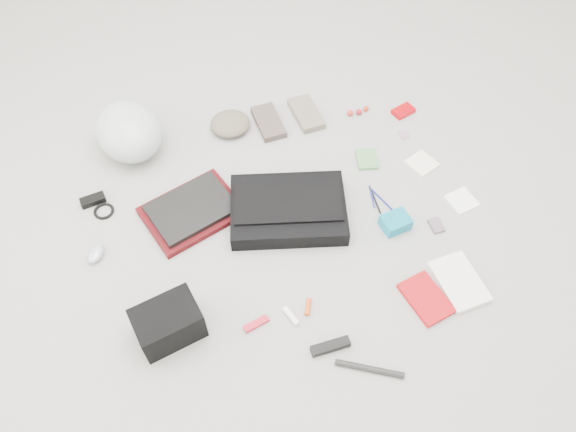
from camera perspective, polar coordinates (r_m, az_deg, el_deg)
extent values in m
plane|color=gray|center=(2.29, 0.00, -0.73)|extent=(4.00, 4.00, 0.00)
cube|color=black|center=(2.28, 0.02, 0.66)|extent=(0.51, 0.40, 0.08)
cube|color=black|center=(2.25, 0.02, 1.33)|extent=(0.46, 0.26, 0.01)
cube|color=#48090D|center=(2.34, -9.71, 0.44)|extent=(0.46, 0.41, 0.03)
cube|color=black|center=(2.32, -9.79, 0.79)|extent=(0.39, 0.35, 0.02)
ellipsoid|color=silver|center=(2.57, -15.89, 8.30)|extent=(0.37, 0.42, 0.21)
ellipsoid|color=#615948|center=(2.62, -5.90, 9.31)|extent=(0.19, 0.18, 0.06)
cube|color=brown|center=(2.64, -1.99, 9.51)|extent=(0.14, 0.23, 0.03)
cube|color=#736858|center=(2.68, 1.86, 10.36)|extent=(0.14, 0.23, 0.03)
cube|color=black|center=(2.48, -19.21, 1.53)|extent=(0.11, 0.07, 0.03)
torus|color=black|center=(2.44, -18.20, 0.48)|extent=(0.09, 0.09, 0.01)
ellipsoid|color=#ADABBD|center=(2.31, -18.96, -3.63)|extent=(0.09, 0.11, 0.03)
cube|color=black|center=(2.03, -12.07, -10.60)|extent=(0.26, 0.22, 0.15)
cube|color=#B31727|center=(2.06, -3.26, -10.87)|extent=(0.10, 0.06, 0.01)
cylinder|color=white|center=(2.07, 0.31, -10.12)|extent=(0.05, 0.08, 0.02)
cylinder|color=#CE460F|center=(2.09, 2.05, -9.23)|extent=(0.04, 0.07, 0.02)
cube|color=black|center=(2.02, 4.32, -13.07)|extent=(0.14, 0.05, 0.03)
cylinder|color=black|center=(2.01, 8.28, -15.11)|extent=(0.23, 0.12, 0.02)
cube|color=red|center=(2.16, 13.84, -8.13)|extent=(0.18, 0.22, 0.02)
cube|color=white|center=(2.23, 16.98, -6.40)|extent=(0.18, 0.25, 0.02)
cube|color=#4D8B4B|center=(2.52, 8.01, 5.75)|extent=(0.10, 0.13, 0.01)
cylinder|color=#1D20A0|center=(2.39, 8.51, 1.97)|extent=(0.02, 0.12, 0.01)
cylinder|color=black|center=(2.38, 8.84, 1.62)|extent=(0.01, 0.14, 0.01)
cylinder|color=navy|center=(2.39, 9.53, 1.65)|extent=(0.06, 0.13, 0.01)
cube|color=#0980A2|center=(2.30, 10.85, -0.64)|extent=(0.13, 0.11, 0.05)
cube|color=slate|center=(2.35, 14.83, -0.94)|extent=(0.05, 0.07, 0.01)
cube|color=white|center=(2.55, 13.45, 5.25)|extent=(0.15, 0.15, 0.01)
cube|color=white|center=(2.46, 17.24, 1.51)|extent=(0.13, 0.13, 0.01)
sphere|color=red|center=(2.70, 6.32, 10.37)|extent=(0.03, 0.03, 0.03)
sphere|color=#A9171D|center=(2.71, 7.23, 10.44)|extent=(0.03, 0.03, 0.03)
sphere|color=red|center=(2.73, 7.93, 10.75)|extent=(0.03, 0.03, 0.03)
cube|color=#B1050C|center=(2.75, 11.63, 10.41)|extent=(0.12, 0.10, 0.02)
cube|color=#A27991|center=(2.66, 11.73, 8.10)|extent=(0.05, 0.06, 0.00)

